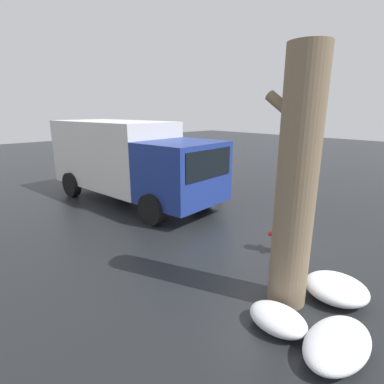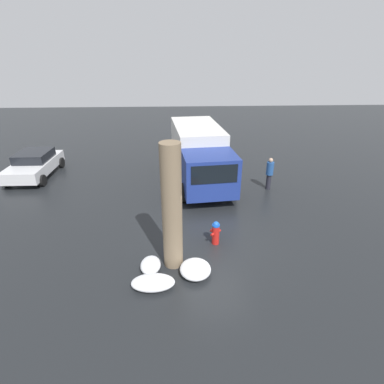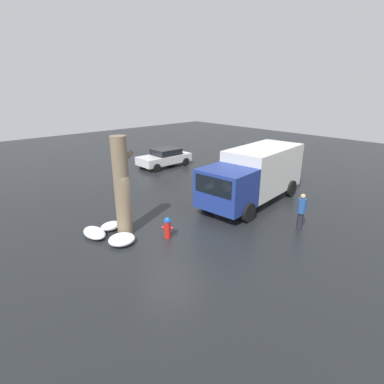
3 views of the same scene
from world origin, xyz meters
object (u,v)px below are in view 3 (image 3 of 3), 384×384
object	(u,v)px
pedestrian	(301,210)
tree_trunk	(122,187)
delivery_truck	(255,174)
parked_car	(165,157)
fire_hydrant	(167,227)

from	to	relation	value
pedestrian	tree_trunk	bearing A→B (deg)	125.75
delivery_truck	pedestrian	bearing A→B (deg)	153.17
pedestrian	parked_car	size ratio (longest dim) A/B	0.40
fire_hydrant	tree_trunk	bearing A→B (deg)	84.13
tree_trunk	fire_hydrant	bearing A→B (deg)	-54.85
delivery_truck	pedestrian	distance (m)	3.68
pedestrian	parked_car	world-z (taller)	pedestrian
fire_hydrant	tree_trunk	xyz separation A→B (m)	(-1.06, 1.50, 1.59)
delivery_truck	parked_car	xyz separation A→B (m)	(1.03, 9.01, -0.82)
parked_car	tree_trunk	bearing A→B (deg)	134.21
parked_car	pedestrian	bearing A→B (deg)	169.80
tree_trunk	delivery_truck	bearing A→B (deg)	-10.88
tree_trunk	delivery_truck	world-z (taller)	tree_trunk
delivery_truck	pedestrian	xyz separation A→B (m)	(-1.30, -3.39, -0.64)
fire_hydrant	tree_trunk	distance (m)	2.42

